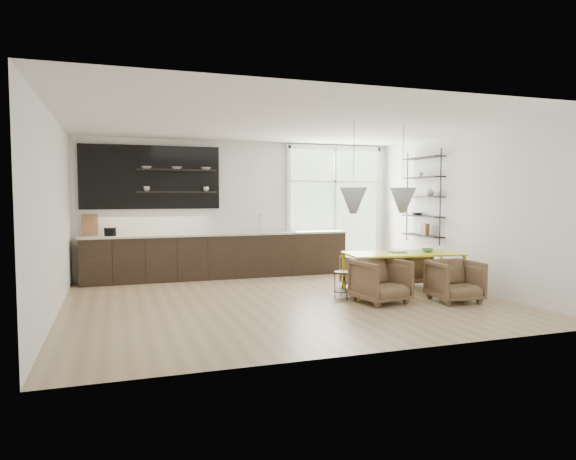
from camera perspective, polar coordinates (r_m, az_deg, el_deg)
The scene contains 11 objects.
room at distance 9.61m, azimuth 1.11°, elevation 2.25°, with size 7.02×6.01×2.91m.
kitchen_run at distance 10.88m, azimuth -8.11°, elevation -2.15°, with size 5.54×0.69×2.75m.
right_shelving at distance 10.93m, azimuth 14.83°, elevation 3.32°, with size 0.26×1.22×1.90m.
dining_table at distance 9.23m, azimuth 12.62°, elevation -2.79°, with size 2.09×1.14×0.73m.
armchair_back_left at distance 9.79m, azimuth 8.26°, elevation -4.58°, with size 0.64×0.66×0.60m, color brown.
armchair_back_right at distance 10.24m, azimuth 13.18°, elevation -4.14°, with size 0.69×0.71×0.65m, color brown.
armchair_front_left at distance 8.45m, azimuth 10.25°, elevation -5.58°, with size 0.76×0.78×0.71m, color brown.
armchair_front_right at distance 8.83m, azimuth 18.05°, elevation -5.40°, with size 0.73×0.75×0.68m, color brown.
wire_stool at distance 8.72m, azimuth 6.26°, elevation -5.67°, with size 0.36×0.36×0.45m.
table_book at distance 9.24m, azimuth 11.39°, elevation -2.36°, with size 0.24×0.32×0.03m, color white.
table_bowl at distance 9.44m, azimuth 15.23°, elevation -2.19°, with size 0.20×0.20×0.06m, color #487B4D.
Camera 1 is at (-2.67, -7.95, 1.74)m, focal length 32.00 mm.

